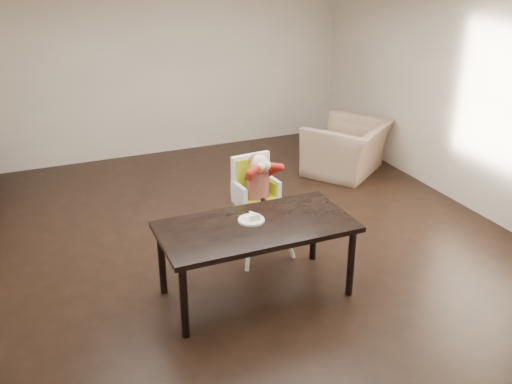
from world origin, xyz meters
TOP-DOWN VIEW (x-y plane):
  - ground at (0.00, 0.00)m, footprint 7.00×7.00m
  - room_walls at (0.00, 0.00)m, footprint 6.02×7.02m
  - dining_table at (-0.28, -0.86)m, footprint 1.80×0.90m
  - high_chair at (0.05, -0.11)m, footprint 0.52×0.52m
  - plate at (-0.29, -0.78)m, footprint 0.32×0.32m
  - armchair at (2.20, 1.57)m, footprint 1.37×1.28m

SIDE VIEW (x-z plane):
  - ground at x=0.00m, z-range 0.00..0.00m
  - armchair at x=2.20m, z-range 0.00..1.01m
  - dining_table at x=-0.28m, z-range 0.30..1.05m
  - plate at x=-0.29m, z-range 0.74..0.81m
  - high_chair at x=0.05m, z-range 0.24..1.39m
  - room_walls at x=0.00m, z-range 0.50..3.21m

